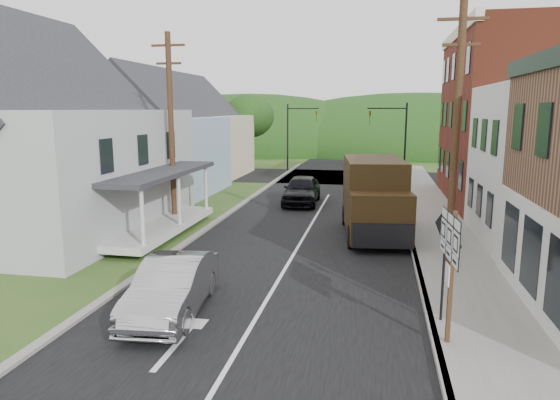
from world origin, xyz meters
The scene contains 23 objects.
ground centered at (0.00, 0.00, 0.00)m, with size 120.00×120.00×0.00m, color #2D4719.
road centered at (0.00, 10.00, 0.00)m, with size 9.00×90.00×0.02m, color black.
cross_road centered at (0.00, 27.00, 0.00)m, with size 60.00×9.00×0.02m, color black.
sidewalk_right centered at (5.90, 8.00, 0.07)m, with size 2.80×55.00×0.15m, color slate.
curb_right centered at (4.55, 8.00, 0.07)m, with size 0.20×55.00×0.15m, color slate.
curb_left centered at (-4.65, 8.00, 0.06)m, with size 0.30×55.00×0.12m, color slate.
storefront_red centered at (11.30, 17.00, 5.00)m, with size 8.00×12.00×10.00m, color maroon.
house_gray centered at (-12.00, 6.00, 4.23)m, with size 10.20×12.24×8.35m.
house_blue centered at (-11.00, 17.00, 3.69)m, with size 7.14×8.16×7.28m.
house_cream centered at (-11.50, 26.00, 3.69)m, with size 7.14×8.16×7.28m.
utility_pole_right centered at (5.60, 3.50, 4.66)m, with size 1.60×0.26×9.00m.
utility_pole_left centered at (-6.50, 8.00, 4.66)m, with size 1.60×0.26×9.00m.
traffic_signal_right centered at (4.30, 23.50, 3.76)m, with size 2.87×0.20×6.00m.
traffic_signal_left centered at (-4.30, 30.50, 3.76)m, with size 2.87×0.20×6.00m.
tree_left_b centered at (-17.00, 12.00, 4.88)m, with size 4.80×4.80×6.94m.
tree_left_c centered at (-19.00, 20.00, 5.94)m, with size 5.80×5.80×8.41m.
tree_left_d centered at (-9.00, 32.00, 4.88)m, with size 4.80×4.80×6.94m.
forested_ridge centered at (0.00, 55.00, 0.00)m, with size 90.00×30.00×16.00m, color #12340F.
silver_sedan centered at (-2.32, -2.04, 0.76)m, with size 1.60×4.59×1.51m, color #A5A5A9.
dark_sedan centered at (-1.29, 14.62, 0.83)m, with size 1.96×4.88×1.66m, color black.
delivery_van centered at (2.98, 7.66, 1.71)m, with size 3.13×6.29×3.38m.
route_sign_cluster centered at (4.76, -2.69, 2.18)m, with size 0.22×1.79×3.13m.
warning_sign centered at (4.77, -1.42, 2.01)m, with size 0.33×0.75×2.91m.
Camera 1 is at (3.05, -14.16, 5.53)m, focal length 32.00 mm.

